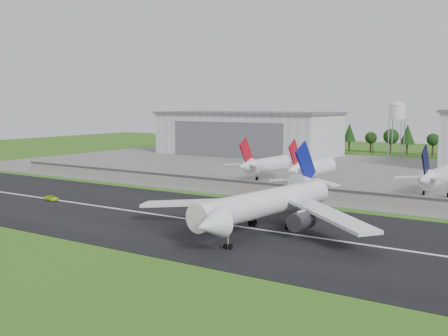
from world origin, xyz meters
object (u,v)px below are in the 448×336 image
Objects in this scene: main_airliner at (265,209)px; ground_vehicle at (52,198)px; parked_jet_red_b at (310,168)px; parked_jet_red_a at (263,165)px; parked_jet_navy at (435,177)px.

ground_vehicle is at bearing 6.98° from main_airliner.
parked_jet_red_b is (49.34, 67.68, 5.30)m from ground_vehicle.
main_airliner is at bearing -72.79° from parked_jet_red_b.
parked_jet_red_a is at bearing -53.43° from main_airliner.
ground_vehicle is at bearing -143.03° from parked_jet_navy.
ground_vehicle is 112.65m from parked_jet_navy.
ground_vehicle is 0.16× the size of parked_jet_navy.
main_airliner is 69.85m from parked_jet_navy.
parked_jet_navy is at bearing -0.02° from parked_jet_red_b.
ground_vehicle is (-70.08, -0.70, -4.10)m from main_airliner.
main_airliner reaches higher than parked_jet_red_b.
ground_vehicle is at bearing -126.09° from parked_jet_red_b.
parked_jet_navy is at bearing -41.76° from ground_vehicle.
parked_jet_red_a is at bearing -13.45° from ground_vehicle.
parked_jet_red_b is (18.19, 0.01, 0.05)m from parked_jet_red_a.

